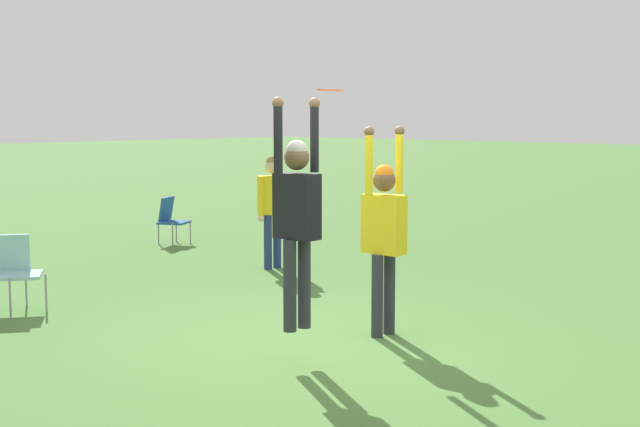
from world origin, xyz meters
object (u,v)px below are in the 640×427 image
(person_jumping, at_px, (297,208))
(person_spectator_near, at_px, (272,201))
(camping_chair_0, at_px, (171,217))
(person_defending, at_px, (384,225))
(camping_chair_5, at_px, (13,266))
(frisbee, at_px, (330,90))

(person_jumping, height_order, person_spectator_near, person_jumping)
(person_jumping, xyz_separation_m, camping_chair_0, (3.98, 6.93, -0.96))
(person_defending, xyz_separation_m, person_spectator_near, (2.06, 3.71, -0.15))
(person_jumping, relative_size, camping_chair_5, 2.38)
(frisbee, bearing_deg, camping_chair_0, 63.12)
(frisbee, bearing_deg, person_spectator_near, 52.12)
(person_defending, bearing_deg, camping_chair_0, 156.64)
(camping_chair_0, relative_size, camping_chair_5, 0.93)
(frisbee, relative_size, camping_chair_0, 0.32)
(person_jumping, relative_size, frisbee, 8.10)
(frisbee, bearing_deg, camping_chair_5, 106.23)
(person_defending, bearing_deg, person_jumping, -90.00)
(person_jumping, height_order, person_defending, person_jumping)
(person_defending, distance_m, camping_chair_5, 4.40)
(frisbee, bearing_deg, person_defending, 1.23)
(camping_chair_5, xyz_separation_m, person_spectator_near, (4.04, -0.17, 0.48))
(camping_chair_5, height_order, person_spectator_near, person_spectator_near)
(frisbee, height_order, camping_chair_5, frisbee)
(frisbee, xyz_separation_m, camping_chair_5, (-1.14, 3.90, -1.97))
(person_defending, xyz_separation_m, frisbee, (-0.85, -0.02, 1.35))
(person_defending, height_order, frisbee, frisbee)
(frisbee, distance_m, person_spectator_near, 4.96)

